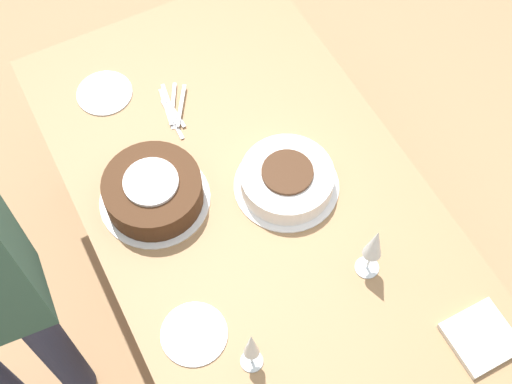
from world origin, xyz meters
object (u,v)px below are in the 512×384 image
Objects in this scene: cake_center_white at (287,179)px; wine_glass_near at (374,245)px; wine_glass_far at (251,346)px; cake_front_chocolate at (153,191)px.

cake_center_white is 0.38m from wine_glass_near.
wine_glass_near is 0.43m from wine_glass_far.
wine_glass_far is (0.09, -0.42, -0.02)m from wine_glass_near.
wine_glass_near is (0.35, 0.07, 0.12)m from cake_center_white.
cake_center_white is at bearing 69.30° from cake_front_chocolate.
wine_glass_far reaches higher than cake_front_chocolate.
wine_glass_near reaches higher than cake_front_chocolate.
cake_center_white is at bearing 141.60° from wine_glass_far.
cake_center_white is 0.57m from wine_glass_far.
cake_center_white is 0.96× the size of cake_front_chocolate.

